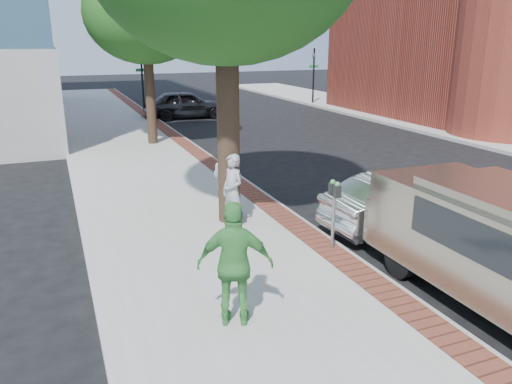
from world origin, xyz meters
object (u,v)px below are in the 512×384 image
bg_car (186,104)px  van (511,245)px  parking_meter (334,201)px  sedan_silver (404,202)px  person_gray (233,191)px  person_green (235,264)px  person_officer (228,179)px

bg_car → van: size_ratio=0.84×
parking_meter → sedan_silver: 2.50m
person_gray → bg_car: (3.48, 17.79, -0.21)m
parking_meter → van: 3.30m
parking_meter → van: size_ratio=0.27×
parking_meter → person_green: person_green is taller
person_gray → van: size_ratio=0.31×
person_gray → person_green: bearing=-34.2°
person_green → sedan_silver: 5.79m
parking_meter → person_officer: bearing=113.1°
person_gray → sedan_silver: person_gray is taller
sedan_silver → bg_car: bearing=-3.9°
sedan_silver → van: 3.69m
person_gray → sedan_silver: 4.03m
bg_car → van: bearing=-176.7°
person_officer → person_green: size_ratio=0.92×
person_officer → person_green: bearing=129.3°
parking_meter → person_gray: 2.50m
person_officer → person_gray: bearing=134.9°
person_gray → person_officer: bearing=152.6°
parking_meter → sedan_silver: (2.33, 0.71, -0.54)m
parking_meter → bg_car: (2.02, 19.80, -0.41)m
person_officer → van: van is taller
sedan_silver → bg_car: size_ratio=0.86×
person_green → sedan_silver: size_ratio=0.48×
parking_meter → person_green: size_ratio=0.76×
person_officer → bg_car: 17.17m
person_green → bg_car: 22.24m
parking_meter → bg_car: size_ratio=0.32×
parking_meter → bg_car: bearing=84.2°
parking_meter → sedan_silver: size_ratio=0.37×
parking_meter → person_green: (-2.81, -1.90, -0.08)m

